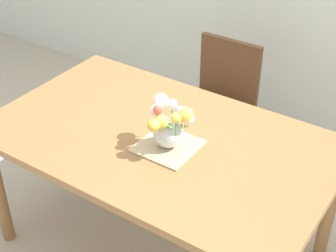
% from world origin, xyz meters
% --- Properties ---
extents(ground_plane, '(12.00, 12.00, 0.00)m').
position_xyz_m(ground_plane, '(0.00, 0.00, 0.00)').
color(ground_plane, '#B7AD99').
extents(dining_table, '(1.73, 1.04, 0.78)m').
position_xyz_m(dining_table, '(0.00, 0.00, 0.69)').
color(dining_table, olive).
rests_on(dining_table, ground_plane).
extents(chair_far, '(0.42, 0.42, 0.90)m').
position_xyz_m(chair_far, '(-0.12, 0.86, 0.52)').
color(chair_far, brown).
rests_on(chair_far, ground_plane).
extents(placemat, '(0.28, 0.28, 0.01)m').
position_xyz_m(placemat, '(0.08, -0.05, 0.78)').
color(placemat, tan).
rests_on(placemat, dining_table).
extents(flower_vase, '(0.23, 0.21, 0.24)m').
position_xyz_m(flower_vase, '(0.09, -0.05, 0.91)').
color(flower_vase, silver).
rests_on(flower_vase, placemat).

